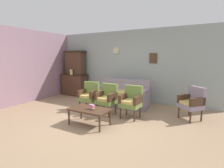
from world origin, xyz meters
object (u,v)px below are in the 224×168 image
Objects in this scene: side_cabinet at (75,85)px; coffee_table at (89,110)px; floral_couch at (122,96)px; wingback_chair_by_fireplace at (192,102)px; vase_on_cabinet at (71,72)px; armchair_by_doorway at (107,97)px; armchair_near_cabinet at (131,100)px; armchair_near_couch_end at (89,95)px; book_stack_on_table at (92,107)px.

side_cabinet is 3.61m from coffee_table.
wingback_chair_by_fireplace is at bearing -8.48° from floral_couch.
side_cabinet reaches higher than wingback_chair_by_fireplace.
vase_on_cabinet is at bearing 138.95° from coffee_table.
armchair_by_doorway is 0.96m from coffee_table.
armchair_near_cabinet is 1.00× the size of wingback_chair_by_fireplace.
side_cabinet reaches higher than armchair_near_cabinet.
armchair_near_couch_end is 1.45m from armchair_near_cabinet.
coffee_table is (-0.72, -0.99, -0.12)m from armchair_near_cabinet.
coffee_table is (2.64, -2.30, -0.67)m from vase_on_cabinet.
vase_on_cabinet is 2.97m from armchair_by_doorway.
armchair_near_couch_end is 1.00× the size of wingback_chair_by_fireplace.
floral_couch is 1.04m from armchair_by_doorway.
coffee_table is (0.73, -1.00, -0.12)m from armchair_near_couch_end.
armchair_by_doorway is at bearing 97.76° from book_stack_on_table.
wingback_chair_by_fireplace is at bearing 12.43° from armchair_near_couch_end.
armchair_near_cabinet is 1.23m from coffee_table.
armchair_near_cabinet is 5.92× the size of book_stack_on_table.
vase_on_cabinet is at bearing 145.69° from armchair_near_couch_end.
floral_couch is 2.01m from book_stack_on_table.
armchair_by_doorway is at bearing -3.74° from armchair_near_couch_end.
floral_couch is 2.06× the size of armchair_near_couch_end.
vase_on_cabinet is 3.56m from coffee_table.
book_stack_on_table is at bearing -51.07° from armchair_near_couch_end.
floral_couch and armchair_by_doorway have the same top height.
side_cabinet is 3.68m from book_stack_on_table.
coffee_table is 6.57× the size of book_stack_on_table.
vase_on_cabinet reaches higher than armchair_by_doorway.
side_cabinet is 4.90m from wingback_chair_by_fireplace.
armchair_near_cabinet and wingback_chair_by_fireplace have the same top height.
coffee_table is at bearing -87.23° from armchair_by_doorway.
vase_on_cabinet is at bearing 172.36° from wingback_chair_by_fireplace.
vase_on_cabinet reaches higher than armchair_near_couch_end.
armchair_by_doorway is at bearing -90.92° from floral_couch.
floral_couch is at bearing -6.93° from vase_on_cabinet.
vase_on_cabinet is (-0.02, -0.18, 0.58)m from side_cabinet.
book_stack_on_table is at bearing -122.03° from armchair_near_cabinet.
floral_couch is at bearing 126.94° from armchair_near_cabinet.
coffee_table is at bearing -125.88° from armchair_near_cabinet.
side_cabinet is 1.28× the size of armchair_near_cabinet.
side_cabinet is 4.98× the size of vase_on_cabinet.
floral_couch reaches higher than coffee_table.
side_cabinet reaches higher than book_stack_on_table.
side_cabinet is at bearing 149.41° from armchair_by_doorway.
wingback_chair_by_fireplace is 2.76m from coffee_table.
armchair_near_cabinet is at bearing 2.69° from armchair_by_doorway.
armchair_near_couch_end is (1.89, -1.48, 0.03)m from side_cabinet.
book_stack_on_table is at bearing -141.91° from wingback_chair_by_fireplace.
floral_couch is at bearing 93.32° from book_stack_on_table.
side_cabinet is at bearing 85.08° from vase_on_cabinet.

